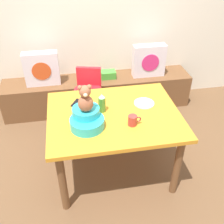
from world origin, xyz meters
The scene contains 14 objects.
ground_plane centered at (0.00, 0.00, 0.00)m, with size 8.00×8.00×0.00m, color brown.
back_wall centered at (0.00, 1.51, 1.30)m, with size 4.40×0.10×2.60m, color silver.
window_bench centered at (0.00, 1.24, 0.23)m, with size 2.60×0.44×0.46m, color brown.
pillow_floral_left centered at (-0.72, 1.22, 0.68)m, with size 0.44×0.15×0.44m.
pillow_floral_right centered at (0.71, 1.22, 0.68)m, with size 0.44×0.15×0.44m.
book_stack centered at (0.15, 1.24, 0.51)m, with size 0.20×0.14×0.10m, color green.
dining_table centered at (0.00, 0.00, 0.64)m, with size 1.24×0.98×0.74m.
highchair centered at (-0.17, 0.80, 0.52)m, with size 0.40×0.50×0.79m.
infant_seat_teal centered at (-0.27, -0.14, 0.81)m, with size 0.30×0.33×0.16m.
teddy_bear centered at (-0.27, -0.14, 1.02)m, with size 0.13×0.12×0.25m.
ketchup_bottle centered at (-0.10, 0.06, 0.83)m, with size 0.07×0.07×0.18m.
coffee_mug centered at (0.13, -0.19, 0.79)m, with size 0.12×0.08×0.09m.
dinner_plate_near centered at (0.33, 0.11, 0.75)m, with size 0.20×0.20×0.01m, color white.
cell_phone centered at (-0.33, 0.24, 0.74)m, with size 0.07×0.14×0.01m, color black.
Camera 1 is at (-0.37, -1.98, 2.19)m, focal length 42.27 mm.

